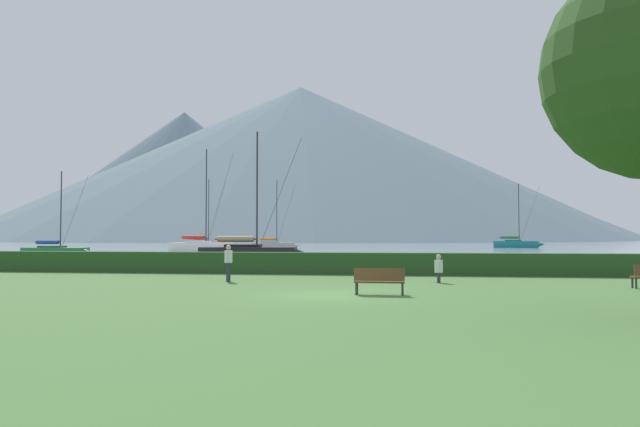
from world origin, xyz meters
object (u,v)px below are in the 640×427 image
sailboat_slip_3 (274,245)px  sailboat_slip_6 (206,244)px  sailboat_slip_2 (250,253)px  sailboat_slip_5 (56,251)px  sailboat_slip_4 (516,244)px  person_standing_walker (228,260)px  park_bench_under_tree (379,280)px  person_seated_viewer (439,267)px  sailboat_slip_1 (202,246)px

sailboat_slip_3 → sailboat_slip_6: sailboat_slip_6 is taller
sailboat_slip_2 → sailboat_slip_5: 21.86m
sailboat_slip_2 → sailboat_slip_5: size_ratio=1.25×
sailboat_slip_3 → sailboat_slip_4: 41.40m
sailboat_slip_2 → person_standing_walker: (4.03, -19.00, 0.26)m
sailboat_slip_3 → sailboat_slip_5: size_ratio=1.28×
park_bench_under_tree → sailboat_slip_4: bearing=76.7°
park_bench_under_tree → person_seated_viewer: 6.11m
sailboat_slip_5 → park_bench_under_tree: size_ratio=4.65×
person_seated_viewer → sailboat_slip_1: bearing=128.1°
sailboat_slip_2 → sailboat_slip_4: size_ratio=0.94×
sailboat_slip_1 → sailboat_slip_2: size_ratio=1.23×
sailboat_slip_2 → park_bench_under_tree: size_ratio=5.82×
sailboat_slip_3 → park_bench_under_tree: (18.55, -66.45, -0.08)m
person_standing_walker → park_bench_under_tree: bearing=-33.7°
sailboat_slip_6 → park_bench_under_tree: size_ratio=6.40×
person_seated_viewer → person_standing_walker: person_standing_walker is taller
sailboat_slip_1 → sailboat_slip_5: bearing=-109.3°
sailboat_slip_4 → sailboat_slip_2: bearing=-110.1°
sailboat_slip_4 → person_seated_viewer: (-17.50, -76.20, -0.01)m
sailboat_slip_4 → person_seated_viewer: 78.19m
park_bench_under_tree → sailboat_slip_2: bearing=115.0°
sailboat_slip_6 → sailboat_slip_5: bearing=-82.9°
sailboat_slip_3 → person_standing_walker: bearing=-76.1°
sailboat_slip_1 → sailboat_slip_3: bearing=82.2°
sailboat_slip_2 → sailboat_slip_4: sailboat_slip_4 is taller
sailboat_slip_4 → park_bench_under_tree: (-19.88, -81.82, -0.16)m
sailboat_slip_1 → person_seated_viewer: bearing=-51.8°
sailboat_slip_3 → sailboat_slip_5: 37.97m
person_seated_viewer → person_standing_walker: size_ratio=0.76×
sailboat_slip_2 → person_standing_walker: sailboat_slip_2 is taller
sailboat_slip_4 → sailboat_slip_6: size_ratio=0.96×
sailboat_slip_2 → person_seated_viewer: 22.72m
sailboat_slip_3 → person_seated_viewer: bearing=-67.8°
person_seated_viewer → person_standing_walker: 9.38m
sailboat_slip_5 → park_bench_under_tree: (31.76, -30.85, -0.03)m
sailboat_slip_1 → sailboat_slip_4: (43.28, 33.93, -0.04)m
sailboat_slip_6 → person_standing_walker: sailboat_slip_6 is taller
park_bench_under_tree → person_seated_viewer: bearing=67.4°
sailboat_slip_1 → sailboat_slip_5: size_ratio=1.54×
park_bench_under_tree → person_standing_walker: person_standing_walker is taller
sailboat_slip_2 → person_seated_viewer: size_ratio=8.20×
sailboat_slip_6 → person_standing_walker: size_ratio=6.84×
sailboat_slip_1 → sailboat_slip_4: sailboat_slip_1 is taller
sailboat_slip_4 → sailboat_slip_6: sailboat_slip_6 is taller
sailboat_slip_2 → sailboat_slip_5: bearing=155.7°
sailboat_slip_2 → sailboat_slip_5: (-20.75, 6.87, -0.14)m
person_seated_viewer → sailboat_slip_5: bearing=150.3°
sailboat_slip_5 → park_bench_under_tree: bearing=-43.3°
sailboat_slip_3 → sailboat_slip_4: size_ratio=0.96×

